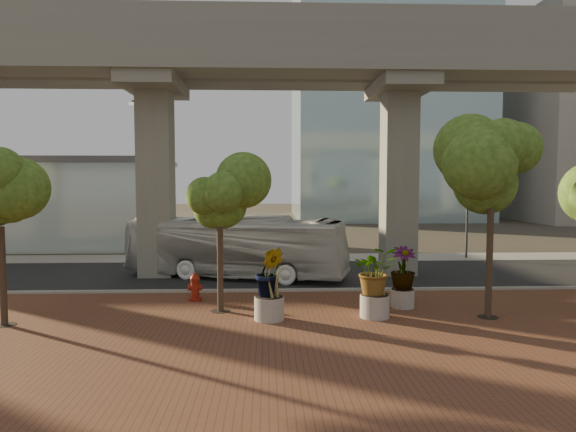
{
  "coord_description": "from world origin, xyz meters",
  "views": [
    {
      "loc": [
        -0.54,
        -23.38,
        4.75
      ],
      "look_at": [
        0.41,
        0.5,
        3.08
      ],
      "focal_mm": 32.0,
      "sensor_mm": 36.0,
      "label": 1
    }
  ],
  "objects": [
    {
      "name": "ground",
      "position": [
        0.0,
        0.0,
        0.0
      ],
      "size": [
        160.0,
        160.0,
        0.0
      ],
      "primitive_type": "plane",
      "color": "#322E24",
      "rests_on": "ground"
    },
    {
      "name": "brick_plaza",
      "position": [
        0.0,
        -8.0,
        0.03
      ],
      "size": [
        70.0,
        13.0,
        0.06
      ],
      "primitive_type": "cube",
      "color": "brown",
      "rests_on": "ground"
    },
    {
      "name": "station_pavilion",
      "position": [
        -20.0,
        16.0,
        3.22
      ],
      "size": [
        23.0,
        13.0,
        6.3
      ],
      "color": "silver",
      "rests_on": "ground"
    },
    {
      "name": "planter_right",
      "position": [
        4.42,
        -4.92,
        1.43
      ],
      "size": [
        2.11,
        2.11,
        2.26
      ],
      "color": "#ABA39B",
      "rests_on": "ground"
    },
    {
      "name": "planter_front",
      "position": [
        3.11,
        -6.23,
        1.55
      ],
      "size": [
        2.23,
        2.23,
        2.45
      ],
      "color": "#A8A397",
      "rests_on": "ground"
    },
    {
      "name": "fire_hydrant",
      "position": [
        -3.38,
        -3.54,
        0.59
      ],
      "size": [
        0.55,
        0.49,
        1.09
      ],
      "color": "maroon",
      "rests_on": "ground"
    },
    {
      "name": "transit_viaduct",
      "position": [
        0.0,
        2.0,
        7.29
      ],
      "size": [
        72.0,
        5.6,
        12.4
      ],
      "color": "gray",
      "rests_on": "ground"
    },
    {
      "name": "planter_left",
      "position": [
        -0.5,
        -6.4,
        1.56
      ],
      "size": [
        2.24,
        2.24,
        2.46
      ],
      "color": "gray",
      "rests_on": "ground"
    },
    {
      "name": "transit_bus",
      "position": [
        -2.09,
        1.34,
        1.5
      ],
      "size": [
        11.04,
        5.67,
        3.0
      ],
      "primitive_type": "imported",
      "rotation": [
        0.0,
        0.0,
        1.26
      ],
      "color": "silver",
      "rests_on": "ground"
    },
    {
      "name": "asphalt_road",
      "position": [
        0.0,
        2.0,
        0.02
      ],
      "size": [
        90.0,
        8.0,
        0.04
      ],
      "primitive_type": "cube",
      "color": "black",
      "rests_on": "ground"
    },
    {
      "name": "streetlamp_east",
      "position": [
        11.48,
        6.87,
        4.55
      ],
      "size": [
        0.39,
        1.13,
        7.8
      ],
      "color": "#2C2C31",
      "rests_on": "ground"
    },
    {
      "name": "streetlamp_west",
      "position": [
        -8.13,
        7.3,
        5.38
      ],
      "size": [
        0.46,
        1.34,
        9.22
      ],
      "color": "#323238",
      "rests_on": "ground"
    },
    {
      "name": "street_tree_near_west",
      "position": [
        -2.24,
        -5.19,
        4.0
      ],
      "size": [
        3.07,
        3.07,
        5.36
      ],
      "color": "#4D3C2C",
      "rests_on": "ground"
    },
    {
      "name": "far_sidewalk",
      "position": [
        0.0,
        7.5,
        0.03
      ],
      "size": [
        90.0,
        3.0,
        0.06
      ],
      "primitive_type": "cube",
      "color": "gray",
      "rests_on": "ground"
    },
    {
      "name": "street_tree_near_east",
      "position": [
        6.98,
        -6.4,
        5.24
      ],
      "size": [
        3.91,
        3.91,
        6.98
      ],
      "color": "#4D3C2C",
      "rests_on": "ground"
    },
    {
      "name": "street_tree_far_west",
      "position": [
        -9.08,
        -6.72,
        4.23
      ],
      "size": [
        3.35,
        3.35,
        5.72
      ],
      "color": "#4D3C2C",
      "rests_on": "ground"
    },
    {
      "name": "curb_strip",
      "position": [
        0.0,
        -2.0,
        0.08
      ],
      "size": [
        70.0,
        0.25,
        0.16
      ],
      "primitive_type": "cube",
      "color": "gray",
      "rests_on": "ground"
    }
  ]
}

